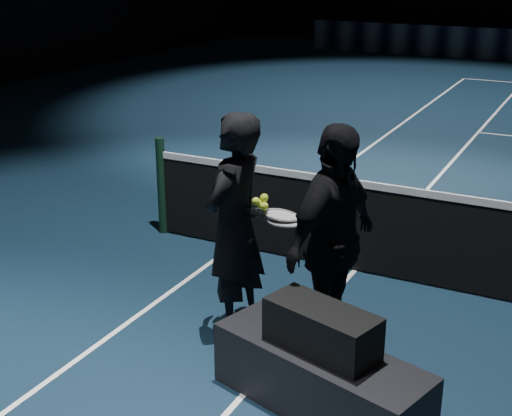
{
  "coord_description": "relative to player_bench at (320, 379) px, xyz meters",
  "views": [
    {
      "loc": [
        -2.05,
        -6.22,
        3.03
      ],
      "look_at": [
        -4.44,
        -1.52,
        1.11
      ],
      "focal_mm": 50.0,
      "sensor_mm": 36.0,
      "label": 1
    }
  ],
  "objects": [
    {
      "name": "net_post_left",
      "position": [
        -2.83,
        2.27,
        0.31
      ],
      "size": [
        0.1,
        0.1,
        1.1
      ],
      "primitive_type": "cylinder",
      "color": "black",
      "rests_on": "floor"
    },
    {
      "name": "player_bench",
      "position": [
        0.0,
        0.0,
        0.0
      ],
      "size": [
        1.66,
        0.95,
        0.47
      ],
      "primitive_type": "cube",
      "rotation": [
        0.0,
        0.0,
        -0.29
      ],
      "color": "black",
      "rests_on": "floor"
    },
    {
      "name": "racket_bag",
      "position": [
        0.0,
        0.0,
        0.39
      ],
      "size": [
        0.85,
        0.54,
        0.31
      ],
      "primitive_type": "cube",
      "rotation": [
        0.0,
        0.0,
        -0.29
      ],
      "color": "black",
      "rests_on": "player_bench"
    },
    {
      "name": "bag_signature",
      "position": [
        0.0,
        -0.17,
        0.39
      ],
      "size": [
        0.35,
        0.11,
        0.1
      ],
      "primitive_type": "cube",
      "rotation": [
        0.0,
        0.0,
        -0.29
      ],
      "color": "white",
      "rests_on": "racket_bag"
    },
    {
      "name": "player_a",
      "position": [
        -1.07,
        0.74,
        0.69
      ],
      "size": [
        0.47,
        0.69,
        1.86
      ],
      "primitive_type": "imported",
      "rotation": [
        0.0,
        0.0,
        -1.61
      ],
      "color": "black",
      "rests_on": "floor"
    },
    {
      "name": "player_b",
      "position": [
        -0.22,
        0.74,
        0.69
      ],
      "size": [
        0.66,
        1.16,
        1.86
      ],
      "primitive_type": "imported",
      "rotation": [
        0.0,
        0.0,
        1.37
      ],
      "color": "black",
      "rests_on": "floor"
    },
    {
      "name": "racket_lower",
      "position": [
        -0.62,
        0.74,
        0.8
      ],
      "size": [
        0.68,
        0.22,
        0.03
      ],
      "primitive_type": null,
      "rotation": [
        0.0,
        0.0,
        -0.0
      ],
      "color": "black",
      "rests_on": "player_a"
    },
    {
      "name": "racket_upper",
      "position": [
        -0.67,
        0.78,
        0.83
      ],
      "size": [
        0.69,
        0.27,
        0.1
      ],
      "primitive_type": null,
      "rotation": [
        0.0,
        0.1,
        0.07
      ],
      "color": "black",
      "rests_on": "player_b"
    },
    {
      "name": "tennis_balls",
      "position": [
        -0.82,
        0.75,
        0.92
      ],
      "size": [
        0.12,
        0.1,
        0.12
      ],
      "primitive_type": null,
      "color": "#BCCA2A",
      "rests_on": "racket_upper"
    }
  ]
}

